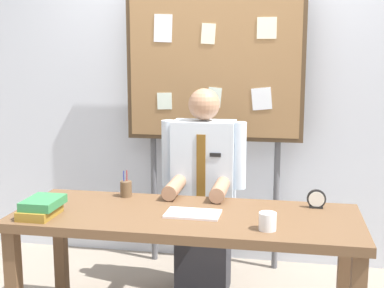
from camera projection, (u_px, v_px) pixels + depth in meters
The scene contains 9 objects.
back_wall at pixel (218, 85), 3.89m from camera, with size 6.40×0.08×2.70m, color silver.
desk at pixel (186, 229), 2.81m from camera, with size 1.87×0.70×0.73m.
person at pixel (203, 200), 3.38m from camera, with size 0.55×0.56×1.37m.
bulletin_board at pixel (214, 69), 3.67m from camera, with size 1.28×0.09×2.05m.
book_stack at pixel (41, 207), 2.74m from camera, with size 0.18×0.25×0.09m.
open_notebook at pixel (193, 214), 2.77m from camera, with size 0.29×0.18×0.01m, color silver.
desk_clock at pixel (316, 200), 2.88m from camera, with size 0.11×0.04×0.11m.
coffee_mug at pixel (268, 221), 2.52m from camera, with size 0.09×0.09×0.09m, color white.
pen_holder at pixel (126, 189), 3.11m from camera, with size 0.07×0.07×0.16m.
Camera 1 is at (0.53, -2.64, 1.58)m, focal length 48.34 mm.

